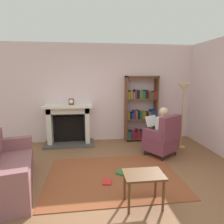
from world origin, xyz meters
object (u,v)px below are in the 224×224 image
at_px(bookshelf, 141,110).
at_px(side_table, 143,179).
at_px(fireplace, 69,123).
at_px(seated_reader, 159,129).
at_px(mantel_clock, 71,102).
at_px(sofa_floral, 4,171).
at_px(armchair_reading, 163,138).
at_px(floor_lamp, 184,93).

height_order(bookshelf, side_table, bookshelf).
bearing_deg(fireplace, seated_reader, -26.47).
bearing_deg(bookshelf, mantel_clock, -175.95).
height_order(fireplace, sofa_floral, fireplace).
xyz_separation_m(armchair_reading, seated_reader, (-0.06, 0.10, 0.20)).
distance_m(sofa_floral, floor_lamp, 4.16).
bearing_deg(armchair_reading, floor_lamp, -178.90).
relative_size(bookshelf, armchair_reading, 1.89).
height_order(mantel_clock, side_table, mantel_clock).
relative_size(mantel_clock, sofa_floral, 0.09).
distance_m(bookshelf, armchair_reading, 1.30).
height_order(sofa_floral, side_table, sofa_floral).
distance_m(mantel_clock, armchair_reading, 2.48).
height_order(bookshelf, armchair_reading, bookshelf).
bearing_deg(seated_reader, side_table, 30.35).
relative_size(seated_reader, sofa_floral, 0.63).
bearing_deg(bookshelf, floor_lamp, -41.08).
distance_m(bookshelf, seated_reader, 1.14).
xyz_separation_m(seated_reader, side_table, (-0.90, -1.81, -0.21)).
bearing_deg(sofa_floral, side_table, -120.79).
relative_size(mantel_clock, armchair_reading, 0.17).
bearing_deg(floor_lamp, seated_reader, -153.96).
bearing_deg(side_table, mantel_clock, 112.59).
bearing_deg(sofa_floral, bookshelf, -65.02).
relative_size(sofa_floral, side_table, 3.24).
bearing_deg(bookshelf, seated_reader, -83.28).
xyz_separation_m(mantel_clock, side_table, (1.16, -2.78, -0.75)).
height_order(armchair_reading, seated_reader, seated_reader).
distance_m(armchair_reading, sofa_floral, 3.24).
height_order(seated_reader, sofa_floral, seated_reader).
distance_m(fireplace, seated_reader, 2.39).
relative_size(armchair_reading, floor_lamp, 0.58).
height_order(seated_reader, side_table, seated_reader).
xyz_separation_m(mantel_clock, seated_reader, (2.05, -0.97, -0.54)).
bearing_deg(seated_reader, fireplace, -59.74).
xyz_separation_m(bookshelf, armchair_reading, (0.19, -1.20, -0.45)).
distance_m(seated_reader, sofa_floral, 3.23).
xyz_separation_m(armchair_reading, sofa_floral, (-3.08, -1.02, -0.10)).
distance_m(fireplace, armchair_reading, 2.50).
distance_m(seated_reader, side_table, 2.03).
bearing_deg(fireplace, sofa_floral, -111.69).
relative_size(fireplace, seated_reader, 1.14).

